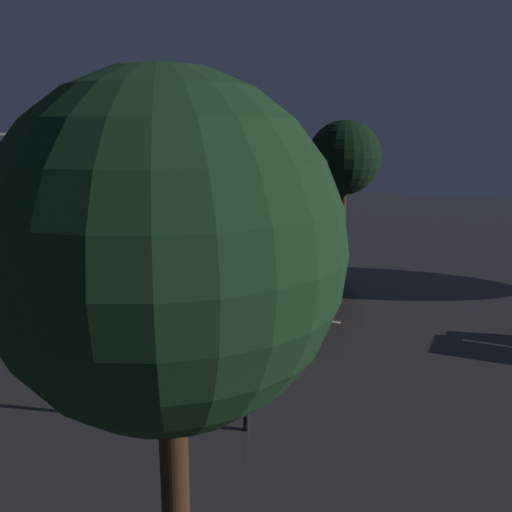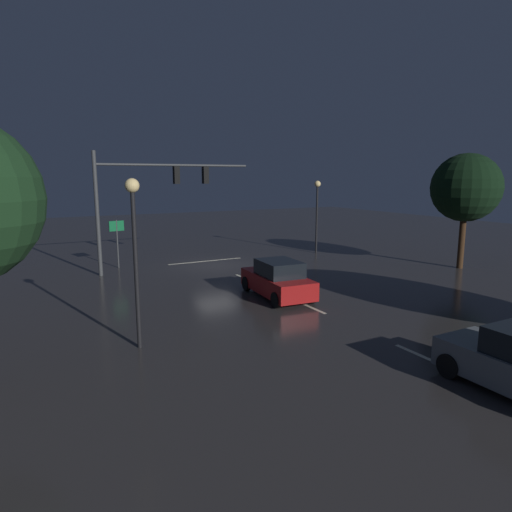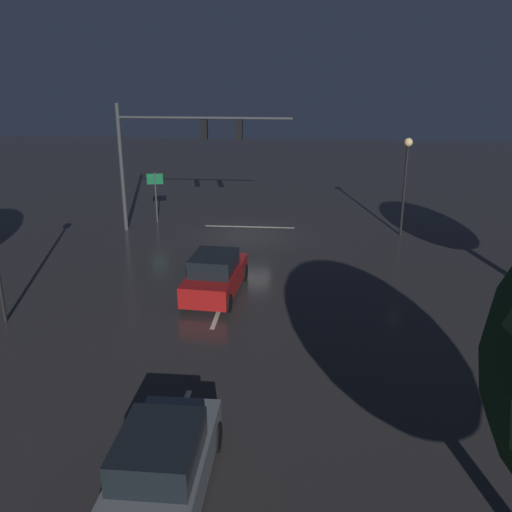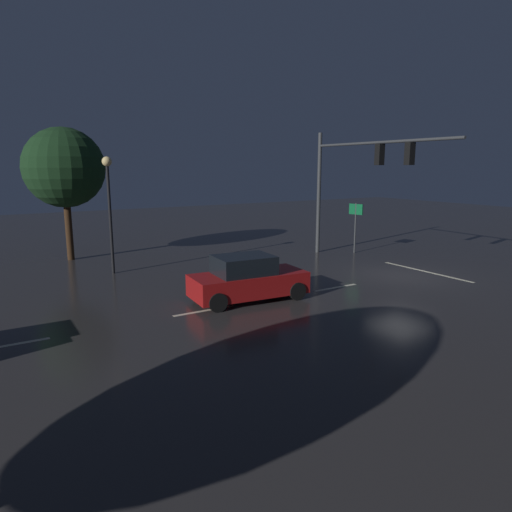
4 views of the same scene
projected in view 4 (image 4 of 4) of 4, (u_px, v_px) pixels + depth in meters
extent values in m
plane|color=#2D2B2B|center=(402.00, 276.00, 21.02)|extent=(80.00, 80.00, 0.00)
cylinder|color=#383A3D|center=(319.00, 194.00, 26.22)|extent=(0.22, 0.22, 6.76)
cylinder|color=#383A3D|center=(380.00, 142.00, 21.94)|extent=(9.01, 0.14, 0.14)
cube|color=black|center=(380.00, 155.00, 22.04)|extent=(0.32, 0.36, 1.00)
sphere|color=red|center=(383.00, 148.00, 22.08)|extent=(0.20, 0.20, 0.20)
sphere|color=black|center=(382.00, 155.00, 22.14)|extent=(0.20, 0.20, 0.20)
sphere|color=black|center=(382.00, 161.00, 22.20)|extent=(0.20, 0.20, 0.20)
cube|color=black|center=(410.00, 154.00, 20.54)|extent=(0.32, 0.36, 1.00)
sphere|color=red|center=(413.00, 146.00, 20.57)|extent=(0.20, 0.20, 0.20)
sphere|color=black|center=(413.00, 154.00, 20.63)|extent=(0.20, 0.20, 0.20)
sphere|color=black|center=(412.00, 161.00, 20.69)|extent=(0.20, 0.20, 0.20)
cube|color=beige|center=(335.00, 288.00, 18.98)|extent=(0.16, 2.20, 0.01)
cube|color=beige|center=(203.00, 311.00, 15.91)|extent=(0.16, 2.20, 0.01)
cube|color=beige|center=(7.00, 345.00, 12.84)|extent=(0.16, 2.20, 0.01)
cube|color=beige|center=(426.00, 272.00, 21.87)|extent=(5.00, 0.16, 0.01)
cube|color=maroon|center=(249.00, 284.00, 17.15)|extent=(2.12, 4.42, 0.80)
cube|color=black|center=(244.00, 265.00, 16.92)|extent=(1.75, 2.21, 0.68)
cylinder|color=black|center=(275.00, 281.00, 18.65)|extent=(0.27, 0.69, 0.68)
cylinder|color=black|center=(297.00, 291.00, 17.18)|extent=(0.27, 0.69, 0.68)
cylinder|color=black|center=(200.00, 291.00, 17.22)|extent=(0.27, 0.69, 0.68)
cylinder|color=black|center=(218.00, 302.00, 15.75)|extent=(0.27, 0.69, 0.68)
sphere|color=#F9EFC6|center=(288.00, 273.00, 18.65)|extent=(0.20, 0.20, 0.20)
sphere|color=#F9EFC6|center=(306.00, 280.00, 17.52)|extent=(0.20, 0.20, 0.20)
cylinder|color=black|center=(110.00, 221.00, 21.06)|extent=(0.14, 0.14, 4.96)
sphere|color=#F9D88C|center=(107.00, 161.00, 20.55)|extent=(0.44, 0.44, 0.44)
cylinder|color=#383A3D|center=(355.00, 228.00, 26.37)|extent=(0.09, 0.09, 2.87)
cube|color=#0F6033|center=(356.00, 209.00, 26.16)|extent=(0.89, 0.24, 0.60)
cylinder|color=#382314|center=(69.00, 229.00, 24.39)|extent=(0.36, 0.36, 3.31)
sphere|color=#163319|center=(64.00, 168.00, 23.78)|extent=(4.13, 4.13, 4.13)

